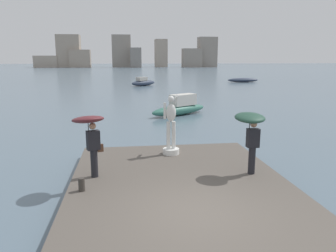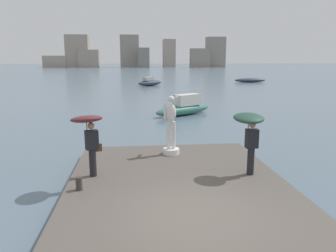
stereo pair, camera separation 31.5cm
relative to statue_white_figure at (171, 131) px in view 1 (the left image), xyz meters
name	(u,v)px [view 1 (the left image)]	position (x,y,z in m)	size (l,w,h in m)	color
ground_plane	(135,87)	(-0.14, 35.02, -1.31)	(400.00, 400.00, 0.00)	slate
pier	(182,193)	(-0.14, -3.34, -1.11)	(6.56, 9.28, 0.40)	#564F47
statue_white_figure	(171,131)	(0.00, 0.00, 0.00)	(0.64, 0.88, 2.30)	white
onlooker_left	(90,130)	(-2.81, -2.20, 0.60)	(1.27, 1.28, 2.02)	black
onlooker_right	(251,127)	(2.17, -2.54, 0.62)	(0.95, 0.97, 2.01)	black
mooring_bollard	(82,184)	(-3.00, -3.30, -0.72)	(0.18, 0.18, 0.38)	#38332D
boat_near	(180,107)	(2.26, 11.18, -0.77)	(4.78, 3.67, 1.48)	#336B5B
boat_mid	(243,80)	(18.41, 42.30, -0.96)	(5.32, 1.37, 0.71)	#2D384C
boat_far	(143,82)	(1.10, 37.03, -0.81)	(4.21, 3.68, 1.29)	#2D384C
distant_skyline	(123,54)	(-1.53, 137.59, 4.38)	(79.01, 12.47, 13.94)	#A89989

